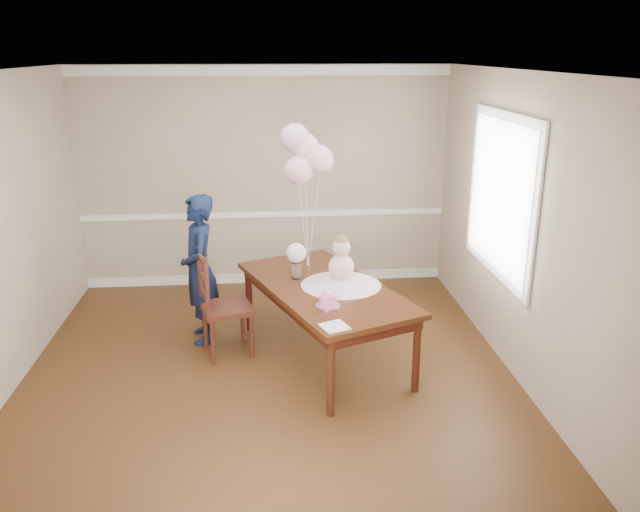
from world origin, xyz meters
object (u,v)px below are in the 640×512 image
Objects in this scene: dining_table_top at (324,288)px; dining_chair_seat at (227,308)px; woman at (199,269)px; birthday_cake at (328,300)px.

dining_chair_seat is (-0.93, 0.20, -0.25)m from dining_table_top.
dining_table_top is 1.32m from woman.
woman reaches higher than dining_table_top.
dining_table_top is 13.33× the size of birthday_cake.
dining_table_top is 1.31× the size of woman.
dining_table_top reaches higher than dining_chair_seat.
dining_chair_seat is 0.30× the size of woman.
birthday_cake is 0.10× the size of woman.
birthday_cake is at bearing 40.24° from woman.
birthday_cake is 1.57m from woman.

